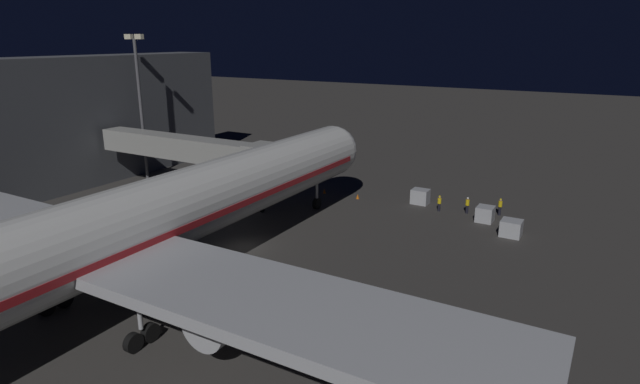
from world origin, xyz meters
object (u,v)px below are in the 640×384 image
(traffic_cone_nose_starboard, at_px, (324,191))
(airliner_at_gate, at_px, (112,235))
(apron_floodlight_mast, at_px, (140,98))
(traffic_cone_nose_port, at_px, (358,196))
(jet_bridge, at_px, (197,150))
(ground_crew_marshaller_fwd, at_px, (467,204))
(baggage_container_near_belt, at_px, (511,228))
(baggage_container_far_row, at_px, (420,196))
(ground_crew_near_nose_gear, at_px, (500,206))
(ground_crew_by_belt_loader, at_px, (439,203))
(baggage_container_mid_row, at_px, (485,214))

(traffic_cone_nose_starboard, bearing_deg, airliner_at_gate, 94.02)
(apron_floodlight_mast, xyz_separation_m, traffic_cone_nose_port, (-27.70, -5.93, -10.26))
(airliner_at_gate, xyz_separation_m, jet_bridge, (13.19, -21.98, 0.11))
(apron_floodlight_mast, bearing_deg, traffic_cone_nose_starboard, -165.71)
(airliner_at_gate, distance_m, jet_bridge, 25.63)
(ground_crew_marshaller_fwd, bearing_deg, baggage_container_near_belt, 140.00)
(baggage_container_near_belt, distance_m, baggage_container_far_row, 11.87)
(jet_bridge, distance_m, ground_crew_near_nose_gear, 33.16)
(baggage_container_near_belt, distance_m, traffic_cone_nose_starboard, 22.15)
(airliner_at_gate, height_order, traffic_cone_nose_starboard, airliner_at_gate)
(apron_floodlight_mast, bearing_deg, ground_crew_near_nose_gear, -169.28)
(baggage_container_near_belt, bearing_deg, jet_bridge, 10.40)
(ground_crew_by_belt_loader, bearing_deg, jet_bridge, 21.30)
(jet_bridge, height_order, ground_crew_near_nose_gear, jet_bridge)
(jet_bridge, bearing_deg, baggage_container_near_belt, -169.60)
(ground_crew_marshaller_fwd, relative_size, traffic_cone_nose_port, 3.22)
(baggage_container_mid_row, bearing_deg, ground_crew_by_belt_loader, -9.11)
(baggage_container_far_row, xyz_separation_m, traffic_cone_nose_port, (6.81, 1.87, -0.54))
(ground_crew_near_nose_gear, xyz_separation_m, traffic_cone_nose_starboard, (19.73, 2.21, -0.73))
(baggage_container_far_row, relative_size, traffic_cone_nose_starboard, 3.35)
(baggage_container_far_row, bearing_deg, apron_floodlight_mast, 12.75)
(airliner_at_gate, bearing_deg, traffic_cone_nose_port, -94.02)
(ground_crew_by_belt_loader, height_order, ground_crew_marshaller_fwd, ground_crew_marshaller_fwd)
(baggage_container_near_belt, distance_m, ground_crew_by_belt_loader, 8.83)
(traffic_cone_nose_starboard, bearing_deg, jet_bridge, 40.32)
(baggage_container_mid_row, xyz_separation_m, traffic_cone_nose_starboard, (18.84, -0.44, -0.49))
(apron_floodlight_mast, xyz_separation_m, ground_crew_by_belt_loader, (-37.16, -6.30, -9.58))
(airliner_at_gate, relative_size, jet_bridge, 2.58)
(baggage_container_far_row, relative_size, ground_crew_by_belt_loader, 1.06)
(jet_bridge, distance_m, traffic_cone_nose_starboard, 15.43)
(ground_crew_marshaller_fwd, xyz_separation_m, traffic_cone_nose_port, (12.23, 1.13, -0.70))
(baggage_container_far_row, bearing_deg, traffic_cone_nose_starboard, 9.49)
(baggage_container_near_belt, xyz_separation_m, baggage_container_far_row, (10.68, -5.17, 0.05))
(airliner_at_gate, bearing_deg, baggage_container_mid_row, -118.32)
(baggage_container_near_belt, xyz_separation_m, traffic_cone_nose_port, (17.49, -3.29, -0.49))
(ground_crew_near_nose_gear, xyz_separation_m, ground_crew_marshaller_fwd, (3.10, 1.09, -0.03))
(ground_crew_marshaller_fwd, bearing_deg, apron_floodlight_mast, 10.03)
(ground_crew_near_nose_gear, bearing_deg, baggage_container_mid_row, 71.42)
(ground_crew_near_nose_gear, xyz_separation_m, traffic_cone_nose_port, (15.33, 2.21, -0.73))
(ground_crew_near_nose_gear, distance_m, ground_crew_marshaller_fwd, 3.29)
(airliner_at_gate, height_order, baggage_container_near_belt, airliner_at_gate)
(baggage_container_far_row, height_order, traffic_cone_nose_starboard, baggage_container_far_row)
(airliner_at_gate, distance_m, baggage_container_mid_row, 35.41)
(airliner_at_gate, height_order, baggage_container_mid_row, airliner_at_gate)
(airliner_at_gate, height_order, apron_floodlight_mast, airliner_at_gate)
(apron_floodlight_mast, height_order, ground_crew_by_belt_loader, apron_floodlight_mast)
(jet_bridge, height_order, apron_floodlight_mast, apron_floodlight_mast)
(ground_crew_by_belt_loader, bearing_deg, baggage_container_near_belt, 155.54)
(ground_crew_near_nose_gear, bearing_deg, baggage_container_near_belt, 111.45)
(baggage_container_near_belt, bearing_deg, ground_crew_by_belt_loader, -24.46)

